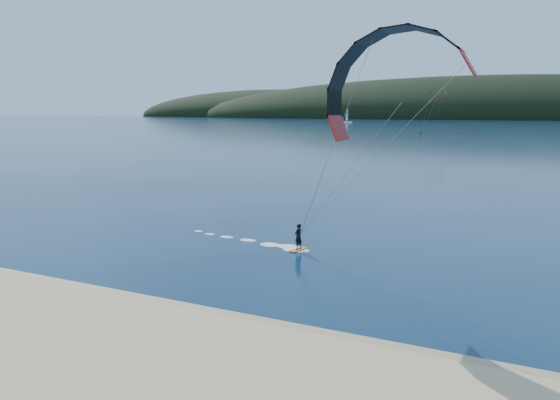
% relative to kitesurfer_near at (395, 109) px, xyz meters
% --- Properties ---
extents(ground, '(1800.00, 1800.00, 0.00)m').
position_rel_kitesurfer_near_xyz_m(ground, '(-6.72, -12.57, -9.85)').
color(ground, '#071A35').
rests_on(ground, ground).
extents(wet_sand, '(220.00, 2.50, 0.10)m').
position_rel_kitesurfer_near_xyz_m(wet_sand, '(-6.72, -8.07, -9.80)').
color(wet_sand, '#988658').
rests_on(wet_sand, ground).
extents(headland, '(1200.00, 310.00, 140.00)m').
position_rel_kitesurfer_near_xyz_m(headland, '(-6.09, 732.71, -9.85)').
color(headland, black).
rests_on(headland, ground).
extents(kitesurfer_near, '(23.03, 8.49, 14.35)m').
position_rel_kitesurfer_near_xyz_m(kitesurfer_near, '(0.00, 0.00, 0.00)').
color(kitesurfer_near, orange).
rests_on(kitesurfer_near, ground).
extents(kitesurfer_far, '(10.78, 6.84, 17.75)m').
position_rel_kitesurfer_near_xyz_m(kitesurfer_far, '(-26.26, 180.68, 4.80)').
color(kitesurfer_far, orange).
rests_on(kitesurfer_far, ground).
extents(sailboat, '(8.96, 5.91, 13.05)m').
position_rel_kitesurfer_near_xyz_m(sailboat, '(-130.61, 389.28, -8.89)').
color(sailboat, white).
rests_on(sailboat, ground).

